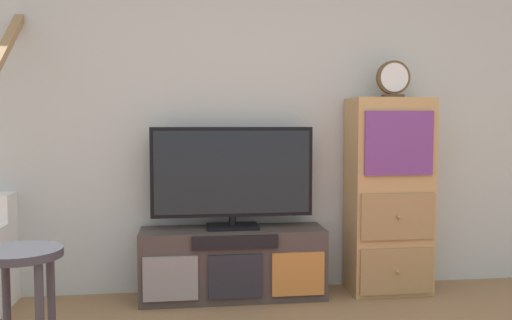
{
  "coord_description": "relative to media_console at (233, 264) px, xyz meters",
  "views": [
    {
      "loc": [
        -0.62,
        -1.55,
        1.24
      ],
      "look_at": [
        -0.17,
        1.95,
        1.0
      ],
      "focal_mm": 37.86,
      "sensor_mm": 36.0,
      "label": 1
    }
  ],
  "objects": [
    {
      "name": "back_wall",
      "position": [
        0.3,
        0.27,
        1.1
      ],
      "size": [
        6.4,
        0.12,
        2.7
      ],
      "primitive_type": "cube",
      "color": "#B2B7B2",
      "rests_on": "ground_plane"
    },
    {
      "name": "desk_clock",
      "position": [
        1.16,
        -0.0,
        1.3
      ],
      "size": [
        0.24,
        0.08,
        0.27
      ],
      "color": "#4C3823",
      "rests_on": "side_cabinet"
    },
    {
      "name": "media_console",
      "position": [
        0.0,
        0.0,
        0.0
      ],
      "size": [
        1.29,
        0.38,
        0.49
      ],
      "color": "#423833",
      "rests_on": "ground_plane"
    },
    {
      "name": "television",
      "position": [
        0.0,
        0.02,
        0.63
      ],
      "size": [
        1.14,
        0.22,
        0.72
      ],
      "color": "black",
      "rests_on": "media_console"
    },
    {
      "name": "bar_stool_near",
      "position": [
        -1.01,
        -1.41,
        0.28
      ],
      "size": [
        0.34,
        0.34,
        0.72
      ],
      "color": "#333338",
      "rests_on": "ground_plane"
    },
    {
      "name": "side_cabinet",
      "position": [
        1.14,
        0.01,
        0.46
      ],
      "size": [
        0.58,
        0.38,
        1.42
      ],
      "color": "tan",
      "rests_on": "ground_plane"
    }
  ]
}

